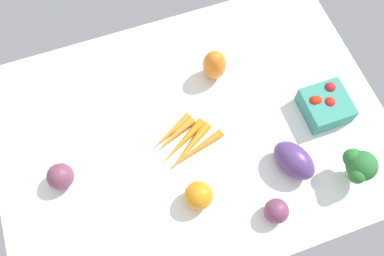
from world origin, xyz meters
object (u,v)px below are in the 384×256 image
Objects in this scene: berry_basket at (325,105)px; eggplant at (294,161)px; red_onion_center at (276,211)px; bell_pepper_orange at (214,65)px; red_onion_near_basket at (60,176)px; carrot_bunch at (183,142)px; broccoli_head at (359,165)px; heirloom_tomato_orange at (198,196)px.

eggplant is (-14.91, -11.69, 0.71)cm from berry_basket.
bell_pepper_orange is at bearing 90.11° from red_onion_center.
red_onion_near_basket reaches higher than carrot_bunch.
carrot_bunch is (-14.98, -17.17, -3.89)cm from bell_pepper_orange.
carrot_bunch is at bearing -1.10° from red_onion_near_basket.
red_onion_near_basket is at bearing 161.97° from broccoli_head.
red_onion_near_basket is 0.34× the size of carrot_bunch.
red_onion_center is 13.61cm from eggplant.
broccoli_head reaches higher than red_onion_near_basket.
broccoli_head reaches higher than carrot_bunch.
carrot_bunch is 43.75cm from broccoli_head.
red_onion_near_basket reaches higher than red_onion_center.
bell_pepper_orange is 0.94× the size of broccoli_head.
red_onion_center is at bearing -66.51° from eggplant.
bell_pepper_orange is at bearing 139.69° from berry_basket.
bell_pepper_orange is 31.73cm from berry_basket.
carrot_bunch is at bearing -145.91° from eggplant.
bell_pepper_orange is 0.52× the size of carrot_bunch.
red_onion_near_basket is (-46.92, -16.56, -1.73)cm from bell_pepper_orange.
red_onion_near_basket is 34.51cm from heirloom_tomato_orange.
broccoli_head is at bearing -9.59° from heirloom_tomato_orange.
broccoli_head is at bearing -95.24° from berry_basket.
red_onion_near_basket is at bearing 151.38° from red_onion_center.
heirloom_tomato_orange is (-38.78, 6.55, -3.27)cm from broccoli_head.
carrot_bunch is 28.60cm from eggplant.
red_onion_center is (0.08, -42.21, -2.04)cm from bell_pepper_orange.
broccoli_head reaches higher than red_onion_center.
carrot_bunch is 15.65cm from heirloom_tomato_orange.
red_onion_near_basket is at bearing 178.90° from carrot_bunch.
eggplant is 25.59cm from heirloom_tomato_orange.
bell_pepper_orange is 49.78cm from red_onion_near_basket.
berry_basket is 71.17cm from red_onion_near_basket.
eggplant is at bearing 47.62° from red_onion_center.
eggplant is 15.23cm from broccoli_head.
berry_basket is 18.95cm from eggplant.
heirloom_tomato_orange is (-25.59, -0.40, -0.21)cm from eggplant.
eggplant is 1.09× the size of broccoli_head.
berry_basket is at bearing 103.97° from eggplant.
heirloom_tomato_orange is at bearing -113.22° from eggplant.
bell_pepper_orange is 45.14cm from broccoli_head.
heirloom_tomato_orange reaches higher than red_onion_near_basket.
broccoli_head is (13.20, -6.96, 3.07)cm from eggplant.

